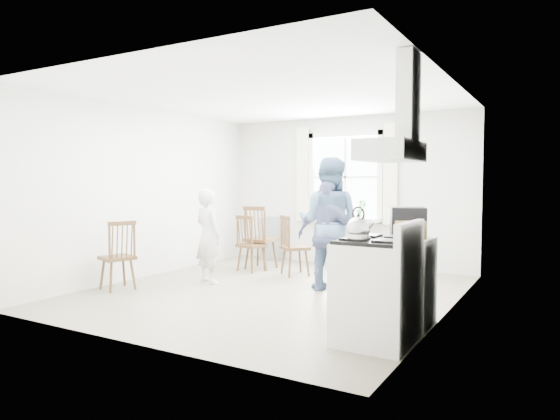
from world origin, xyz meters
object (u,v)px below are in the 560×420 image
at_px(gas_stove, 377,290).
at_px(person_mid, 329,223).
at_px(windsor_chair_c, 120,248).
at_px(person_left, 208,236).
at_px(windsor_chair_b, 247,237).
at_px(person_right, 327,236).
at_px(stereo_stack, 408,222).
at_px(windsor_chair_a, 257,231).
at_px(low_cabinet, 406,281).

xyz_separation_m(gas_stove, person_mid, (-1.34, 1.88, 0.42)).
relative_size(windsor_chair_c, person_left, 0.70).
height_order(gas_stove, windsor_chair_b, gas_stove).
bearing_deg(person_right, stereo_stack, 144.05).
distance_m(person_mid, person_right, 0.23).
bearing_deg(person_mid, person_left, 8.79).
distance_m(gas_stove, person_mid, 2.34).
bearing_deg(stereo_stack, windsor_chair_b, 152.05).
xyz_separation_m(gas_stove, windsor_chair_b, (-3.01, 2.38, 0.08)).
distance_m(gas_stove, windsor_chair_a, 4.00).
height_order(gas_stove, person_right, person_right).
distance_m(low_cabinet, person_left, 3.16).
xyz_separation_m(windsor_chair_a, windsor_chair_b, (-0.02, -0.27, -0.09)).
bearing_deg(person_right, low_cabinet, 142.95).
bearing_deg(gas_stove, person_mid, 125.53).
xyz_separation_m(stereo_stack, windsor_chair_a, (-3.06, 1.90, -0.40)).
xyz_separation_m(person_left, person_right, (1.73, 0.36, 0.06)).
xyz_separation_m(low_cabinet, stereo_stack, (-0.01, 0.04, 0.60)).
bearing_deg(windsor_chair_a, person_mid, -24.88).
xyz_separation_m(windsor_chair_a, windsor_chair_c, (-0.72, -2.29, -0.07)).
relative_size(low_cabinet, windsor_chair_b, 0.97).
height_order(low_cabinet, person_left, person_left).
distance_m(windsor_chair_a, windsor_chair_c, 2.40).
relative_size(gas_stove, stereo_stack, 2.61).
height_order(stereo_stack, windsor_chair_b, stereo_stack).
distance_m(stereo_stack, person_mid, 1.81).
xyz_separation_m(windsor_chair_a, person_left, (-0.02, -1.28, 0.03)).
height_order(person_mid, person_right, person_mid).
height_order(gas_stove, stereo_stack, stereo_stack).
bearing_deg(windsor_chair_c, gas_stove, -5.49).
height_order(windsor_chair_b, windsor_chair_c, windsor_chair_c).
bearing_deg(low_cabinet, person_left, 167.90).
relative_size(stereo_stack, windsor_chair_c, 0.45).
relative_size(low_cabinet, windsor_chair_a, 0.84).
relative_size(person_mid, person_right, 1.21).
xyz_separation_m(gas_stove, person_right, (-1.29, 1.72, 0.26)).
distance_m(windsor_chair_c, person_left, 1.23).
xyz_separation_m(gas_stove, windsor_chair_c, (-3.71, 0.36, 0.10)).
distance_m(windsor_chair_a, person_left, 1.28).
distance_m(windsor_chair_c, person_mid, 2.84).
height_order(low_cabinet, windsor_chair_b, windsor_chair_b).
relative_size(stereo_stack, person_mid, 0.24).
distance_m(windsor_chair_a, person_right, 1.94).
distance_m(stereo_stack, person_left, 3.16).
relative_size(gas_stove, windsor_chair_a, 1.05).
distance_m(windsor_chair_c, person_right, 2.79).
height_order(windsor_chair_a, person_mid, person_mid).
distance_m(low_cabinet, person_right, 1.72).
bearing_deg(gas_stove, windsor_chair_a, 138.55).
bearing_deg(windsor_chair_c, windsor_chair_b, 70.92).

